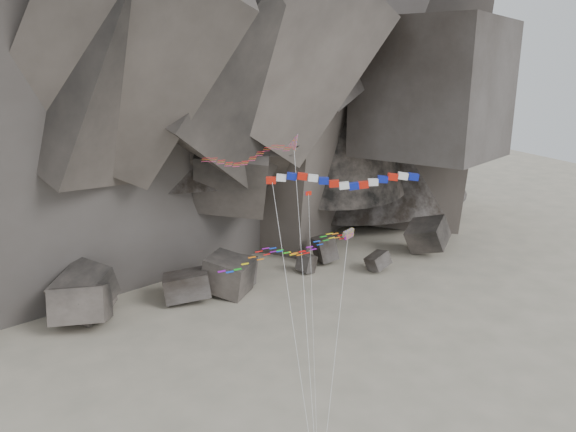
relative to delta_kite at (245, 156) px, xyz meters
name	(u,v)px	position (x,y,z in m)	size (l,w,h in m)	color
boulder_field	(197,285)	(2.01, 30.14, -23.18)	(81.01, 14.91, 7.48)	#47423F
delta_kite	(245,156)	(0.00, 0.00, 0.00)	(8.23, 12.36, 25.14)	red
banner_kite	(342,181)	(6.10, -4.71, -1.52)	(10.71, 9.44, 22.64)	red
parafoil_kite	(283,251)	(1.22, -4.88, -6.37)	(11.83, 7.69, 17.99)	#CCBB0B
pennant_kite	(310,257)	(4.69, -2.15, -8.28)	(4.65, 12.28, 20.01)	red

